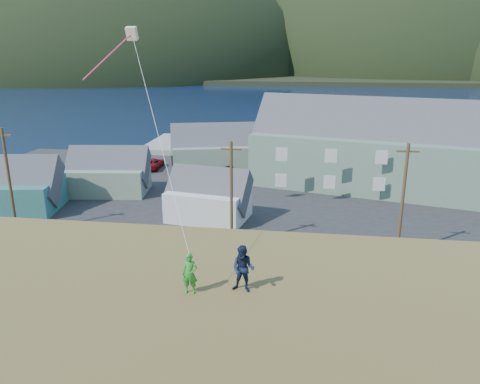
% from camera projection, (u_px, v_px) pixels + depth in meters
% --- Properties ---
extents(ground, '(900.00, 900.00, 0.00)m').
position_uv_depth(ground, '(224.00, 255.00, 36.36)').
color(ground, '#0A1638').
rests_on(ground, ground).
extents(grass_strip, '(110.00, 8.00, 0.10)m').
position_uv_depth(grass_strip, '(219.00, 265.00, 34.46)').
color(grass_strip, '#4C3D19').
rests_on(grass_strip, ground).
extents(waterfront_lot, '(72.00, 36.00, 0.12)m').
position_uv_depth(waterfront_lot, '(250.00, 191.00, 52.43)').
color(waterfront_lot, '#28282B').
rests_on(waterfront_lot, ground).
extents(wharf, '(26.00, 14.00, 0.90)m').
position_uv_depth(wharf, '(230.00, 146.00, 74.89)').
color(wharf, gray).
rests_on(wharf, ground).
extents(far_shore, '(900.00, 320.00, 2.00)m').
position_uv_depth(far_shore, '(300.00, 69.00, 348.38)').
color(far_shore, black).
rests_on(far_shore, ground).
extents(far_hills, '(760.00, 265.00, 143.00)m').
position_uv_depth(far_hills, '(356.00, 71.00, 295.41)').
color(far_hills, black).
rests_on(far_hills, ground).
extents(lodge, '(36.43, 17.99, 12.35)m').
position_uv_depth(lodge, '(412.00, 150.00, 51.05)').
color(lodge, slate).
rests_on(lodge, waterfront_lot).
extents(shed_teal, '(9.35, 7.23, 6.72)m').
position_uv_depth(shed_teal, '(14.00, 187.00, 45.21)').
color(shed_teal, '#2D6A68').
rests_on(shed_teal, waterfront_lot).
extents(shed_palegreen_near, '(9.28, 6.43, 6.29)m').
position_uv_depth(shed_palegreen_near, '(109.00, 173.00, 51.05)').
color(shed_palegreen_near, gray).
rests_on(shed_palegreen_near, waterfront_lot).
extents(shed_white, '(8.22, 6.15, 5.96)m').
position_uv_depth(shed_white, '(208.00, 196.00, 43.10)').
color(shed_white, white).
rests_on(shed_white, waterfront_lot).
extents(shed_palegreen_far, '(12.32, 8.90, 7.47)m').
position_uv_depth(shed_palegreen_far, '(214.00, 149.00, 60.71)').
color(shed_palegreen_far, slate).
rests_on(shed_palegreen_far, waterfront_lot).
extents(utility_poles, '(31.81, 0.24, 9.15)m').
position_uv_depth(utility_poles, '(204.00, 192.00, 36.69)').
color(utility_poles, '#47331E').
rests_on(utility_poles, waterfront_lot).
extents(parked_cars, '(24.53, 13.36, 1.53)m').
position_uv_depth(parked_cars, '(180.00, 171.00, 57.81)').
color(parked_cars, '#BEBEBE').
rests_on(parked_cars, waterfront_lot).
extents(kite_flyer_green, '(0.55, 0.38, 1.47)m').
position_uv_depth(kite_flyer_green, '(190.00, 274.00, 16.06)').
color(kite_flyer_green, '#278C26').
rests_on(kite_flyer_green, hillside).
extents(kite_flyer_navy, '(0.91, 0.76, 1.69)m').
position_uv_depth(kite_flyer_navy, '(243.00, 269.00, 16.16)').
color(kite_flyer_navy, '#15213A').
rests_on(kite_flyer_navy, hillside).
extents(kite_rig, '(2.55, 3.33, 10.30)m').
position_uv_depth(kite_rig, '(129.00, 40.00, 19.87)').
color(kite_rig, beige).
rests_on(kite_rig, ground).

